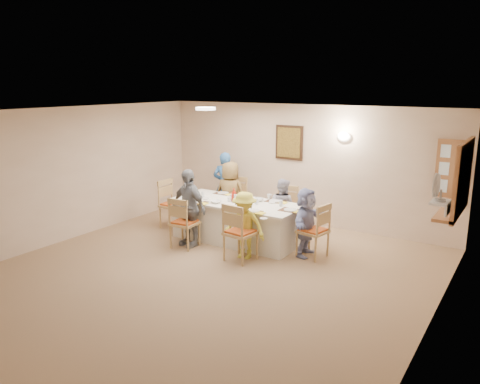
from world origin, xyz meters
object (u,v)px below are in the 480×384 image
Objects in this scene: chair_front_left at (185,222)px; condiment_ketchup at (234,195)px; dining_table at (237,221)px; chair_back_left at (234,202)px; chair_left_end at (173,204)px; chair_right_end at (313,230)px; diner_back_right at (282,208)px; diner_front_left at (189,208)px; serving_hatch at (463,178)px; caregiver at (225,186)px; chair_back_right at (285,211)px; diner_back_left at (230,195)px; diner_front_right at (244,225)px; chair_front_right at (241,232)px; diner_right_end at (306,222)px; desk_fan at (439,191)px.

chair_front_left is 3.69× the size of condiment_ketchup.
chair_back_left is at bearing 126.87° from dining_table.
chair_left_end is 3.10m from chair_right_end.
diner_back_right is 0.81× the size of diner_front_left.
serving_hatch is at bearing 27.26° from diner_front_left.
diner_back_right is (1.20, -0.12, 0.07)m from chair_back_left.
caregiver is 1.54m from condiment_ketchup.
chair_back_right is 0.15m from diner_back_right.
diner_back_right is at bearing 171.73° from diner_back_left.
diner_front_right reaches higher than diner_back_right.
chair_front_right is 1.04× the size of chair_right_end.
chair_back_left is 0.61m from caregiver.
chair_right_end is 0.68× the size of diner_front_left.
condiment_ketchup is at bearing -162.00° from dining_table.
serving_hatch is 1.09× the size of diner_back_left.
chair_back_left is 1.60m from chair_front_left.
chair_back_right is at bearing 177.49° from serving_hatch.
desk_fan is at bearing -110.02° from diner_right_end.
diner_front_right is at bearing 127.19° from diner_right_end.
dining_table is 0.96m from diner_back_left.
serving_hatch is 1.36m from desk_fan.
chair_back_left is 0.88× the size of diner_back_right.
chair_front_left is (-0.60, -0.80, 0.09)m from dining_table.
chair_front_left is at bearing 81.73° from diner_back_left.
chair_right_end is 1.17m from diner_front_right.
diner_back_right is at bearing 48.58° from dining_table.
diner_front_left is at bearing 106.13° from diner_right_end.
diner_right_end is at bearing -31.65° from chair_back_left.
dining_table is 1.01m from chair_back_right.
desk_fan is 2.40m from chair_right_end.
chair_left_end is at bearing 154.30° from diner_front_left.
serving_hatch reaches higher than desk_fan.
diner_right_end is at bearing -89.01° from chair_left_end.
diner_back_left is (0.00, 1.48, 0.21)m from chair_front_left.
chair_back_right is 1.24m from chair_right_end.
diner_back_right is at bearing 179.71° from serving_hatch.
caregiver is (-4.75, 0.49, -0.76)m from serving_hatch.
chair_front_left is (-4.19, -0.11, -1.08)m from desk_fan.
caregiver is (-1.65, 0.47, 0.16)m from diner_back_right.
diner_back_right is at bearing -115.90° from chair_right_end.
serving_hatch is at bearing 10.18° from dining_table.
condiment_ketchup is (1.50, -0.02, 0.39)m from chair_left_end.
dining_table is 2.59× the size of chair_front_left.
chair_right_end is at bearing 136.00° from caregiver.
desk_fan is 0.25× the size of diner_right_end.
chair_back_left is 1.91m from diner_front_right.
chair_front_left is at bearing -125.04° from condiment_ketchup.
chair_back_right is at bearing -68.60° from chair_left_end.
desk_fan is 3.51m from chair_back_right.
desk_fan reaches higher than chair_front_left.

